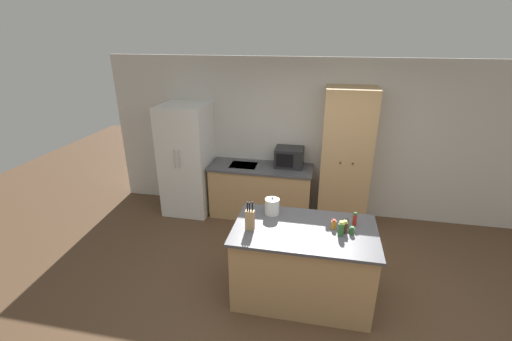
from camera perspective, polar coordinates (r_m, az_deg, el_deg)
The scene contains 15 objects.
ground_plane at distance 4.33m, azimuth 8.57°, elevation -21.05°, with size 14.00×14.00×0.00m, color brown.
wall_back at distance 5.75m, azimuth 10.70°, elevation 5.07°, with size 7.20×0.06×2.60m.
refrigerator at distance 5.92m, azimuth -11.41°, elevation 1.79°, with size 0.77×0.76×1.87m.
back_counter at distance 5.82m, azimuth 0.82°, elevation -3.35°, with size 1.70×0.66×0.89m.
pantry_cabinet at distance 5.51m, azimuth 14.67°, elevation 1.85°, with size 0.75×0.61×2.21m.
kitchen_island at distance 4.15m, azimuth 7.80°, elevation -14.97°, with size 1.59×0.94×0.92m.
microwave at distance 5.63m, azimuth 5.56°, elevation 2.24°, with size 0.46×0.37×0.31m.
knife_block at distance 3.78m, azimuth -1.02°, elevation -8.14°, with size 0.10×0.07×0.34m.
spice_bottle_tall_dark at distance 3.99m, azimuth 14.83°, elevation -8.53°, with size 0.05×0.05×0.10m.
spice_bottle_short_red at distance 3.88m, azimuth 15.68°, elevation -9.61°, with size 0.05×0.05×0.09m.
spice_bottle_amber_oil at distance 4.03m, azimuth 16.13°, elevation -7.84°, with size 0.05×0.05×0.16m.
spice_bottle_green_herb at distance 3.88m, azimuth 14.57°, elevation -9.08°, with size 0.06×0.06×0.14m.
spice_bottle_pale_salt at distance 3.93m, azimuth 12.83°, elevation -8.73°, with size 0.05×0.05×0.11m.
spice_bottle_orange_cap at distance 3.81m, azimuth 13.97°, elevation -9.43°, with size 0.06×0.06×0.17m.
kettle at distance 4.11m, azimuth 2.70°, elevation -5.98°, with size 0.17×0.17×0.22m.
Camera 1 is at (0.03, -3.18, 2.94)m, focal length 24.00 mm.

